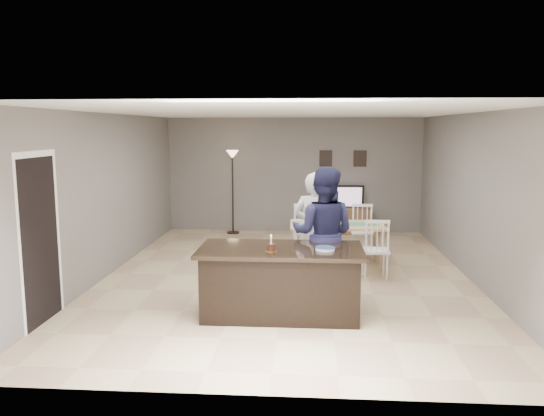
# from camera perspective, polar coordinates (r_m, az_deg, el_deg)

# --- Properties ---
(floor) EXTENTS (8.00, 8.00, 0.00)m
(floor) POSITION_cam_1_polar(r_m,az_deg,el_deg) (8.92, 1.57, -7.38)
(floor) COLOR tan
(floor) RESTS_ON ground
(room_shell) EXTENTS (8.00, 8.00, 8.00)m
(room_shell) POSITION_cam_1_polar(r_m,az_deg,el_deg) (8.61, 1.61, 3.41)
(room_shell) COLOR slate
(room_shell) RESTS_ON floor
(kitchen_island) EXTENTS (2.15, 1.10, 0.90)m
(kitchen_island) POSITION_cam_1_polar(r_m,az_deg,el_deg) (7.07, 0.96, -7.84)
(kitchen_island) COLOR black
(kitchen_island) RESTS_ON floor
(tv_console) EXTENTS (1.20, 0.40, 0.60)m
(tv_console) POSITION_cam_1_polar(r_m,az_deg,el_deg) (12.55, 7.78, -1.37)
(tv_console) COLOR brown
(tv_console) RESTS_ON floor
(television) EXTENTS (0.91, 0.12, 0.53)m
(television) POSITION_cam_1_polar(r_m,az_deg,el_deg) (12.54, 7.82, 1.22)
(television) COLOR black
(television) RESTS_ON tv_console
(tv_screen_glow) EXTENTS (0.78, 0.00, 0.78)m
(tv_screen_glow) POSITION_cam_1_polar(r_m,az_deg,el_deg) (12.46, 7.84, 1.20)
(tv_screen_glow) COLOR orange
(tv_screen_glow) RESTS_ON tv_console
(picture_frames) EXTENTS (1.10, 0.02, 0.38)m
(picture_frames) POSITION_cam_1_polar(r_m,az_deg,el_deg) (12.59, 7.63, 5.30)
(picture_frames) COLOR black
(picture_frames) RESTS_ON room_shell
(doorway) EXTENTS (0.00, 2.10, 2.65)m
(doorway) POSITION_cam_1_polar(r_m,az_deg,el_deg) (7.20, -23.75, -1.69)
(doorway) COLOR black
(doorway) RESTS_ON floor
(woman) EXTENTS (0.76, 0.62, 1.80)m
(woman) POSITION_cam_1_polar(r_m,az_deg,el_deg) (8.11, 4.55, -2.48)
(woman) COLOR silver
(woman) RESTS_ON floor
(man) EXTENTS (1.07, 0.92, 1.92)m
(man) POSITION_cam_1_polar(r_m,az_deg,el_deg) (7.59, 5.52, -2.80)
(man) COLOR #1A1A3A
(man) RESTS_ON floor
(birthday_cake) EXTENTS (0.14, 0.14, 0.22)m
(birthday_cake) POSITION_cam_1_polar(r_m,az_deg,el_deg) (6.75, -0.09, -4.27)
(birthday_cake) COLOR gold
(birthday_cake) RESTS_ON kitchen_island
(plate_stack) EXTENTS (0.26, 0.26, 0.04)m
(plate_stack) POSITION_cam_1_polar(r_m,az_deg,el_deg) (6.86, 5.74, -4.37)
(plate_stack) COLOR white
(plate_stack) RESTS_ON kitchen_island
(dining_table) EXTENTS (1.68, 1.90, 1.00)m
(dining_table) POSITION_cam_1_polar(r_m,az_deg,el_deg) (9.48, 6.99, -2.51)
(dining_table) COLOR tan
(dining_table) RESTS_ON floor
(floor_lamp) EXTENTS (0.29, 0.29, 1.95)m
(floor_lamp) POSITION_cam_1_polar(r_m,az_deg,el_deg) (12.34, -4.27, 4.18)
(floor_lamp) COLOR black
(floor_lamp) RESTS_ON floor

